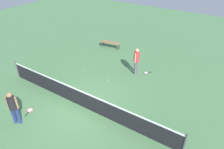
{
  "coord_description": "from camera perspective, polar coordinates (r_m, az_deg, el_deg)",
  "views": [
    {
      "loc": [
        -5.52,
        5.78,
        6.86
      ],
      "look_at": [
        -0.38,
        -2.12,
        0.9
      ],
      "focal_mm": 33.11,
      "sensor_mm": 36.0,
      "label": 1
    }
  ],
  "objects": [
    {
      "name": "ground_plane",
      "position": [
        10.54,
        -8.14,
        -8.72
      ],
      "size": [
        40.0,
        40.0,
        0.0
      ],
      "primitive_type": "plane",
      "color": "#4C7A4C"
    },
    {
      "name": "court_net",
      "position": [
        10.22,
        -8.35,
        -6.6
      ],
      "size": [
        10.09,
        0.09,
        1.07
      ],
      "color": "#4C4C51",
      "rests_on": "ground_plane"
    },
    {
      "name": "player_near_side",
      "position": [
        12.54,
        6.77,
        4.25
      ],
      "size": [
        0.36,
        0.52,
        1.7
      ],
      "color": "#595960",
      "rests_on": "ground_plane"
    },
    {
      "name": "player_far_side",
      "position": [
        9.9,
        -25.73,
        -7.74
      ],
      "size": [
        0.5,
        0.46,
        1.7
      ],
      "color": "navy",
      "rests_on": "ground_plane"
    },
    {
      "name": "tennis_racket_near_player",
      "position": [
        13.17,
        9.5,
        0.49
      ],
      "size": [
        0.52,
        0.55,
        0.03
      ],
      "color": "black",
      "rests_on": "ground_plane"
    },
    {
      "name": "tennis_racket_far_player",
      "position": [
        10.95,
        -21.79,
        -9.21
      ],
      "size": [
        0.41,
        0.6,
        0.03
      ],
      "color": "red",
      "rests_on": "ground_plane"
    },
    {
      "name": "tennis_ball_near_player",
      "position": [
        14.18,
        3.72,
        3.46
      ],
      "size": [
        0.07,
        0.07,
        0.07
      ],
      "primitive_type": "sphere",
      "color": "#C6E033",
      "rests_on": "ground_plane"
    },
    {
      "name": "tennis_ball_by_net",
      "position": [
        12.26,
        -1.02,
        -1.53
      ],
      "size": [
        0.07,
        0.07,
        0.07
      ],
      "primitive_type": "sphere",
      "color": "#C6E033",
      "rests_on": "ground_plane"
    },
    {
      "name": "tennis_ball_midcourt",
      "position": [
        13.4,
        -7.52,
        1.38
      ],
      "size": [
        0.07,
        0.07,
        0.07
      ],
      "primitive_type": "sphere",
      "color": "#C6E033",
      "rests_on": "ground_plane"
    },
    {
      "name": "courtside_bench",
      "position": [
        16.1,
        -0.4,
        8.72
      ],
      "size": [
        1.54,
        0.59,
        0.48
      ],
      "color": "olive",
      "rests_on": "ground_plane"
    }
  ]
}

